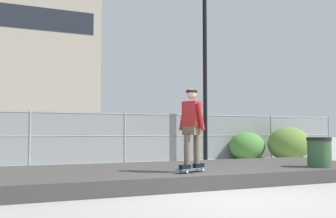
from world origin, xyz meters
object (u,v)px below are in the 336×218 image
at_px(skater, 192,123).
at_px(parked_car_near, 14,140).
at_px(shrub_left, 247,146).
at_px(shrub_center, 289,144).
at_px(parked_car_far, 271,138).
at_px(street_lamp, 205,53).
at_px(skateboard, 192,169).
at_px(trash_bin, 319,158).
at_px(parked_car_mid, 155,139).

relative_size(skater, parked_car_near, 0.37).
bearing_deg(shrub_left, shrub_center, -23.50).
distance_m(skater, parked_car_far, 12.52).
distance_m(skater, shrub_left, 7.57).
bearing_deg(street_lamp, parked_car_near, 151.77).
xyz_separation_m(skateboard, street_lamp, (3.11, 5.24, 3.77)).
bearing_deg(parked_car_far, street_lamp, -147.84).
distance_m(skateboard, parked_car_near, 9.47).
bearing_deg(street_lamp, skateboard, -120.67).
distance_m(shrub_center, trash_bin, 5.90).
bearing_deg(trash_bin, parked_car_far, 58.73).
xyz_separation_m(skater, trash_bin, (3.42, -0.08, -0.82)).
height_order(shrub_left, shrub_center, shrub_center).
relative_size(skater, shrub_center, 0.95).
height_order(parked_car_near, parked_car_mid, same).
distance_m(street_lamp, parked_car_mid, 4.66).
relative_size(skateboard, parked_car_mid, 0.18).
bearing_deg(shrub_center, parked_car_mid, 141.14).
height_order(parked_car_far, trash_bin, parked_car_far).
bearing_deg(skateboard, parked_car_near, 111.75).
xyz_separation_m(parked_car_mid, parked_car_far, (6.60, 0.44, 0.00)).
bearing_deg(parked_car_mid, street_lamp, -74.78).
height_order(skateboard, shrub_left, shrub_left).
height_order(skater, shrub_center, skater).
bearing_deg(street_lamp, parked_car_mid, 105.22).
height_order(skater, trash_bin, skater).
height_order(street_lamp, shrub_center, street_lamp).
distance_m(skateboard, shrub_left, 7.54).
bearing_deg(parked_car_near, shrub_left, -20.77).
bearing_deg(skateboard, parked_car_mid, 75.03).
bearing_deg(street_lamp, shrub_left, 7.66).
distance_m(skater, trash_bin, 3.52).
bearing_deg(street_lamp, trash_bin, -86.62).
relative_size(skateboard, trash_bin, 0.79).
bearing_deg(trash_bin, parked_car_mid, 97.89).
bearing_deg(parked_car_far, shrub_left, -138.05).
bearing_deg(parked_car_near, trash_bin, -52.02).
bearing_deg(shrub_left, parked_car_far, 41.95).
relative_size(skateboard, shrub_center, 0.46).
relative_size(skateboard, skater, 0.48).
bearing_deg(parked_car_mid, shrub_left, -45.03).
xyz_separation_m(skater, street_lamp, (3.11, 5.24, 2.81)).
relative_size(street_lamp, parked_car_far, 1.49).
bearing_deg(trash_bin, street_lamp, 93.38).
relative_size(parked_car_near, shrub_center, 2.57).
height_order(skater, street_lamp, street_lamp).
relative_size(shrub_left, trash_bin, 1.45).
bearing_deg(parked_car_far, parked_car_near, -179.73).
relative_size(skateboard, parked_car_near, 0.18).
relative_size(skateboard, parked_car_far, 0.18).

